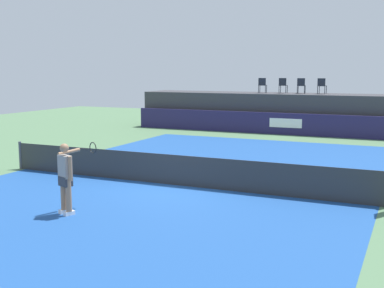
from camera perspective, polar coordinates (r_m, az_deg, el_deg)
ground_plane at (r=18.18m, az=2.18°, el=-2.76°), size 48.00×48.00×0.00m
court_inner at (r=15.51m, az=-2.04°, el=-4.71°), size 12.00×22.00×0.00m
sponsor_wall at (r=28.00m, az=10.36°, el=2.29°), size 18.00×0.22×1.20m
spectator_platform at (r=29.69m, az=11.24°, el=3.58°), size 18.00×2.80×2.20m
spectator_chair_far_left at (r=30.00m, az=8.08°, el=6.76°), size 0.48×0.48×0.89m
spectator_chair_left at (r=29.95m, az=10.39°, el=6.70°), size 0.45×0.45×0.89m
spectator_chair_center at (r=29.60m, az=12.42°, el=6.62°), size 0.48×0.48×0.89m
spectator_chair_right at (r=29.44m, az=14.66°, el=6.54°), size 0.46×0.46×0.89m
tennis_net at (r=15.41m, az=-2.05°, el=-2.99°), size 12.40×0.02×0.95m
net_post_near at (r=18.96m, az=-19.08°, el=-1.22°), size 0.10×0.10×1.00m
tennis_player at (r=12.60m, az=-14.21°, el=-3.58°), size 0.55×1.25×1.77m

